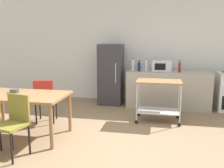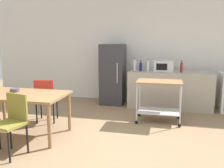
# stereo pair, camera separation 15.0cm
# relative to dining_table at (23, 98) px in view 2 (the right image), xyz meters

# --- Properties ---
(ground_plane) EXTENTS (12.00, 12.00, 0.00)m
(ground_plane) POSITION_rel_dining_table_xyz_m (1.59, -0.21, -0.67)
(ground_plane) COLOR #8C7051
(back_wall) EXTENTS (8.40, 0.12, 2.90)m
(back_wall) POSITION_rel_dining_table_xyz_m (1.59, 2.99, 0.78)
(back_wall) COLOR silver
(back_wall) RESTS_ON ground_plane
(kitchen_counter) EXTENTS (2.00, 0.64, 0.90)m
(kitchen_counter) POSITION_rel_dining_table_xyz_m (2.49, 2.39, -0.22)
(kitchen_counter) COLOR #A89E8E
(kitchen_counter) RESTS_ON ground_plane
(dining_table) EXTENTS (1.50, 0.90, 0.75)m
(dining_table) POSITION_rel_dining_table_xyz_m (0.00, 0.00, 0.00)
(dining_table) COLOR olive
(dining_table) RESTS_ON ground_plane
(chair_olive) EXTENTS (0.47, 0.47, 0.89)m
(chair_olive) POSITION_rel_dining_table_xyz_m (0.25, -0.67, -0.15)
(chair_olive) COLOR olive
(chair_olive) RESTS_ON ground_plane
(chair_red) EXTENTS (0.49, 0.49, 0.89)m
(chair_red) POSITION_rel_dining_table_xyz_m (0.04, 0.72, -0.15)
(chair_red) COLOR #B72D23
(chair_red) RESTS_ON ground_plane
(refrigerator) EXTENTS (0.60, 0.63, 1.55)m
(refrigerator) POSITION_rel_dining_table_xyz_m (1.04, 2.49, 0.10)
(refrigerator) COLOR #333338
(refrigerator) RESTS_ON ground_plane
(kitchen_cart) EXTENTS (0.91, 0.57, 0.85)m
(kitchen_cart) POSITION_rel_dining_table_xyz_m (2.27, 1.28, -0.10)
(kitchen_cart) COLOR olive
(kitchen_cart) RESTS_ON ground_plane
(bottle_hot_sauce) EXTENTS (0.08, 0.08, 0.31)m
(bottle_hot_sauce) POSITION_rel_dining_table_xyz_m (1.62, 2.39, 0.36)
(bottle_hot_sauce) COLOR silver
(bottle_hot_sauce) RESTS_ON kitchen_counter
(bottle_soy_sauce) EXTENTS (0.07, 0.07, 0.27)m
(bottle_soy_sauce) POSITION_rel_dining_table_xyz_m (1.78, 2.29, 0.34)
(bottle_soy_sauce) COLOR navy
(bottle_soy_sauce) RESTS_ON kitchen_counter
(bottle_wine) EXTENTS (0.07, 0.07, 0.30)m
(bottle_wine) POSITION_rel_dining_table_xyz_m (1.95, 2.37, 0.36)
(bottle_wine) COLOR silver
(bottle_wine) RESTS_ON kitchen_counter
(microwave) EXTENTS (0.46, 0.35, 0.26)m
(microwave) POSITION_rel_dining_table_xyz_m (2.32, 2.40, 0.36)
(microwave) COLOR silver
(microwave) RESTS_ON kitchen_counter
(bottle_olive_oil) EXTENTS (0.06, 0.06, 0.28)m
(bottle_olive_oil) POSITION_rel_dining_table_xyz_m (2.73, 2.29, 0.35)
(bottle_olive_oil) COLOR maroon
(bottle_olive_oil) RESTS_ON kitchen_counter
(fruit_bowl) EXTENTS (0.16, 0.16, 0.06)m
(fruit_bowl) POSITION_rel_dining_table_xyz_m (-0.21, 0.10, 0.11)
(fruit_bowl) COLOR #4C4C4C
(fruit_bowl) RESTS_ON dining_table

